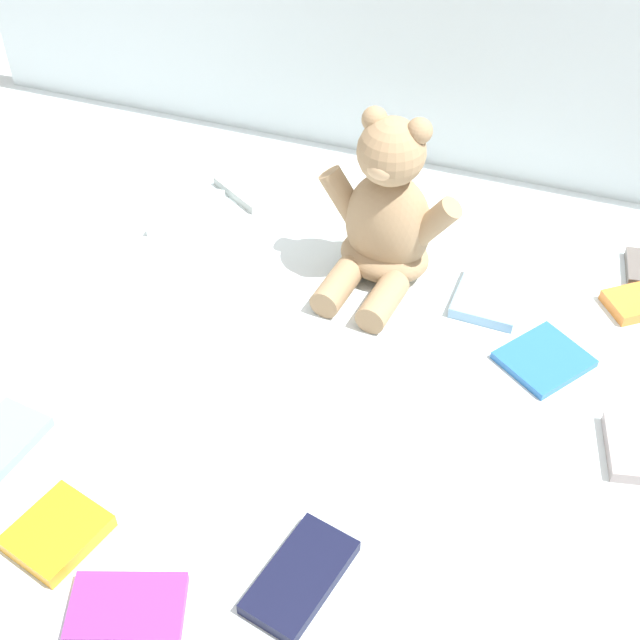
% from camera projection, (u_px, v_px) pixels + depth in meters
% --- Properties ---
extents(ground_plane, '(3.20, 3.20, 0.00)m').
position_uv_depth(ground_plane, '(337.00, 324.00, 1.25)').
color(ground_plane, silver).
extents(teddy_bear, '(0.23, 0.21, 0.27)m').
position_uv_depth(teddy_bear, '(386.00, 220.00, 1.26)').
color(teddy_bear, '#9E7F5B').
rests_on(teddy_bear, ground_plane).
extents(book_case_0, '(0.14, 0.11, 0.01)m').
position_uv_depth(book_case_0, '(127.00, 608.00, 0.92)').
color(book_case_0, '#86318E').
rests_on(book_case_0, ground_plane).
extents(book_case_1, '(0.14, 0.15, 0.01)m').
position_uv_depth(book_case_1, '(544.00, 359.00, 1.19)').
color(book_case_1, '#2867B1').
rests_on(book_case_1, ground_plane).
extents(book_case_2, '(0.10, 0.11, 0.02)m').
position_uv_depth(book_case_2, '(489.00, 298.00, 1.28)').
color(book_case_2, '#7DAED3').
rests_on(book_case_2, ground_plane).
extents(book_case_3, '(0.11, 0.12, 0.02)m').
position_uv_depth(book_case_3, '(57.00, 533.00, 0.98)').
color(book_case_3, orange).
rests_on(book_case_3, ground_plane).
extents(book_case_6, '(0.10, 0.15, 0.02)m').
position_uv_depth(book_case_6, '(301.00, 577.00, 0.94)').
color(book_case_6, black).
rests_on(book_case_6, ground_plane).
extents(book_case_9, '(0.09, 0.11, 0.01)m').
position_uv_depth(book_case_9, '(3.00, 438.00, 1.09)').
color(book_case_9, '#75BDCE').
rests_on(book_case_9, ground_plane).
extents(book_case_11, '(0.10, 0.14, 0.02)m').
position_uv_depth(book_case_11, '(187.00, 213.00, 1.43)').
color(book_case_11, white).
rests_on(book_case_11, ground_plane).
extents(book_case_13, '(0.13, 0.11, 0.02)m').
position_uv_depth(book_case_13, '(248.00, 189.00, 1.48)').
color(book_case_13, '#969C98').
rests_on(book_case_13, ground_plane).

